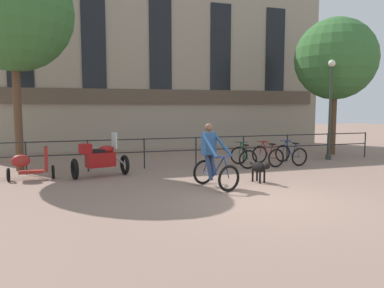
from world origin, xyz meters
The scene contains 13 objects.
ground_plane centered at (0.00, 0.00, 0.00)m, with size 60.00×60.00×0.00m, color #8E7060.
canal_railing centered at (0.00, 5.20, 0.71)m, with size 15.05×0.05×1.05m.
building_facade centered at (0.00, 10.99, 4.38)m, with size 18.00×0.72×8.80m.
cyclist_with_bike centered at (-0.69, 1.75, 0.76)m, with size 0.97×1.31×1.70m.
dog centered at (0.78, 1.86, 0.42)m, with size 0.35×0.84×0.60m.
parked_motorcycle centered at (-3.44, 4.11, 0.56)m, with size 1.77×0.99×1.35m.
parked_bicycle_near_lamp centered at (1.56, 4.54, 0.36)m, with size 0.81×1.19×0.86m.
parked_bicycle_mid_left centered at (2.53, 4.54, 0.36)m, with size 0.75×1.16×0.86m.
parked_bicycle_mid_right centered at (3.50, 4.54, 0.36)m, with size 0.71×1.14×0.86m.
parked_scooter centered at (-5.44, 4.22, 0.46)m, with size 1.31×0.50×0.96m.
street_lamp centered at (5.57, 5.06, 2.23)m, with size 0.28×0.28×3.95m.
tree_canalside_left centered at (-5.90, 6.04, 5.15)m, with size 3.81×3.81×7.07m.
tree_canalside_right centered at (6.79, 6.38, 4.17)m, with size 3.52×3.52×5.94m.
Camera 1 is at (-4.22, -7.45, 2.17)m, focal length 35.00 mm.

